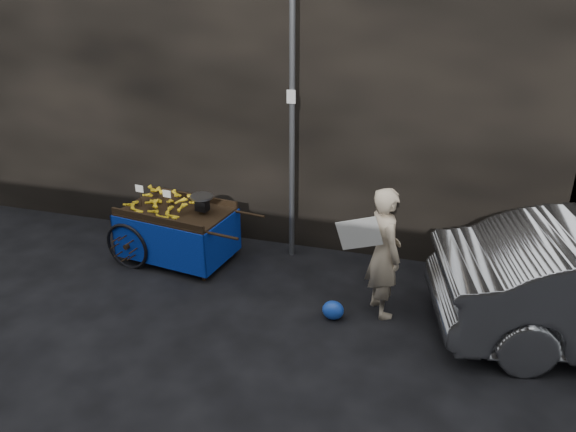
% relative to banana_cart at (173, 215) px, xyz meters
% --- Properties ---
extents(ground, '(80.00, 80.00, 0.00)m').
position_rel_banana_cart_xyz_m(ground, '(1.31, -0.70, -0.71)').
color(ground, black).
rests_on(ground, ground).
extents(building_wall, '(13.50, 2.00, 5.00)m').
position_rel_banana_cart_xyz_m(building_wall, '(1.71, 1.90, 1.79)').
color(building_wall, black).
rests_on(building_wall, ground).
extents(street_pole, '(0.12, 0.10, 4.00)m').
position_rel_banana_cart_xyz_m(street_pole, '(1.61, 0.60, 1.30)').
color(street_pole, slate).
rests_on(street_pole, ground).
extents(banana_cart, '(2.23, 1.26, 1.15)m').
position_rel_banana_cart_xyz_m(banana_cart, '(0.00, 0.00, 0.00)').
color(banana_cart, black).
rests_on(banana_cart, ground).
extents(vendor, '(0.92, 0.73, 1.68)m').
position_rel_banana_cart_xyz_m(vendor, '(3.10, -0.55, 0.13)').
color(vendor, tan).
rests_on(vendor, ground).
extents(plastic_bag, '(0.27, 0.22, 0.24)m').
position_rel_banana_cart_xyz_m(plastic_bag, '(2.56, -0.89, -0.59)').
color(plastic_bag, '#1841B5').
rests_on(plastic_bag, ground).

